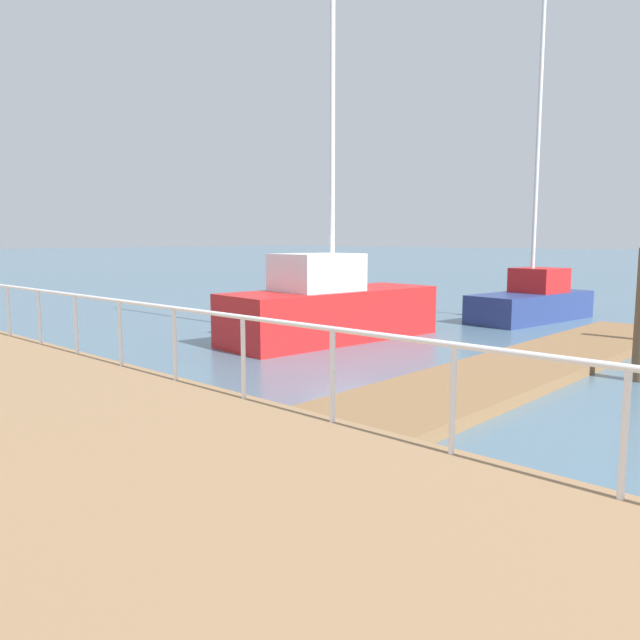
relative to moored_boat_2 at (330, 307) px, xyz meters
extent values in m
plane|color=slate|center=(-2.85, 8.56, -0.81)|extent=(300.00, 300.00, 0.00)
cube|color=olive|center=(0.16, -5.05, -0.72)|extent=(13.01, 2.00, 0.18)
cylinder|color=white|center=(-6.00, -8.48, 0.12)|extent=(0.06, 0.06, 1.05)
cylinder|color=white|center=(-6.00, -6.97, 0.12)|extent=(0.06, 0.06, 1.05)
cylinder|color=white|center=(-6.00, -5.45, 0.12)|extent=(0.06, 0.06, 1.05)
cylinder|color=white|center=(-6.00, -3.93, 0.12)|extent=(0.06, 0.06, 1.05)
cylinder|color=white|center=(-6.00, -2.41, 0.12)|extent=(0.06, 0.06, 1.05)
cylinder|color=white|center=(-6.00, -0.89, 0.12)|extent=(0.06, 0.06, 1.05)
cylinder|color=white|center=(-6.00, 0.63, 0.12)|extent=(0.06, 0.06, 1.05)
cylinder|color=white|center=(-6.00, 2.15, 0.12)|extent=(0.06, 0.06, 1.05)
cylinder|color=white|center=(-6.00, 3.67, 0.12)|extent=(0.06, 0.06, 1.05)
cylinder|color=white|center=(-6.00, -3.17, 0.64)|extent=(0.06, 25.82, 0.06)
cube|color=red|center=(0.08, -0.01, -0.20)|extent=(5.77, 2.44, 1.22)
cube|color=white|center=(-0.41, 0.04, 0.85)|extent=(1.99, 1.69, 0.87)
cylinder|color=silver|center=(0.08, -0.01, 4.36)|extent=(0.12, 0.12, 7.89)
cube|color=navy|center=(6.79, -1.99, -0.39)|extent=(4.65, 2.16, 0.84)
cube|color=red|center=(7.17, -2.04, 0.39)|extent=(1.55, 1.45, 0.73)
cylinder|color=silver|center=(6.79, -1.99, 4.35)|extent=(0.12, 0.12, 8.64)
camera|label=1|loc=(-11.01, -9.92, 1.62)|focal=34.82mm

